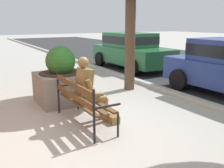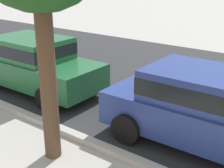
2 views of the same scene
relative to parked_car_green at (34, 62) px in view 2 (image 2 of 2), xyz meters
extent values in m
cylinder|color=brown|center=(3.01, -2.09, 0.68)|extent=(0.31, 0.31, 3.04)
cube|color=#236638|center=(0.06, 0.00, -0.23)|extent=(4.13, 1.77, 0.70)
cube|color=#236638|center=(-0.09, 0.00, 0.42)|extent=(2.16, 1.60, 0.60)
cube|color=black|center=(-0.09, 0.00, 0.42)|extent=(2.17, 1.62, 0.33)
cylinder|color=black|center=(1.37, 0.88, -0.52)|extent=(0.64, 0.23, 0.64)
cylinder|color=black|center=(1.40, -0.82, -0.52)|extent=(0.64, 0.23, 0.64)
cylinder|color=black|center=(-1.29, 0.83, -0.52)|extent=(0.64, 0.23, 0.64)
cube|color=navy|center=(5.19, 0.00, -0.23)|extent=(4.13, 1.77, 0.70)
cube|color=navy|center=(5.04, 0.00, 0.42)|extent=(2.16, 1.60, 0.60)
cube|color=black|center=(5.04, 0.00, 0.42)|extent=(2.17, 1.62, 0.33)
cylinder|color=black|center=(3.84, 0.83, -0.52)|extent=(0.64, 0.23, 0.64)
cylinder|color=black|center=(3.87, -0.87, -0.52)|extent=(0.64, 0.23, 0.64)
camera|label=1|loc=(9.31, -6.39, 1.17)|focal=40.81mm
camera|label=2|loc=(7.02, -5.48, 2.49)|focal=49.57mm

